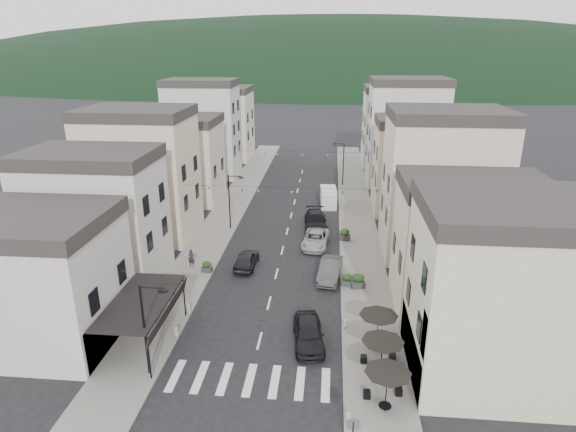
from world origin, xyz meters
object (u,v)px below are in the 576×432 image
(parked_car_a, at_px, (309,333))
(parked_car_d, at_px, (316,220))
(parked_car_e, at_px, (246,259))
(delivery_van, at_px, (328,196))
(pedestrian_b, at_px, (172,287))
(parked_car_c, at_px, (316,239))
(parked_car_b, at_px, (330,270))
(pedestrian_a, at_px, (191,258))

(parked_car_a, distance_m, parked_car_d, 21.36)
(parked_car_e, height_order, delivery_van, delivery_van)
(parked_car_a, distance_m, pedestrian_b, 11.95)
(parked_car_a, relative_size, parked_car_c, 0.92)
(parked_car_b, xyz_separation_m, pedestrian_b, (-12.17, -4.53, 0.19))
(pedestrian_a, height_order, pedestrian_b, pedestrian_b)
(parked_car_c, distance_m, pedestrian_b, 15.60)
(parked_car_d, distance_m, pedestrian_a, 15.14)
(parked_car_d, bearing_deg, parked_car_e, -124.05)
(parked_car_c, height_order, pedestrian_a, pedestrian_a)
(parked_car_a, height_order, parked_car_b, parked_car_a)
(parked_car_b, xyz_separation_m, parked_car_c, (-1.46, 6.81, -0.07))
(pedestrian_a, xyz_separation_m, pedestrian_b, (0.05, -5.50, 0.06))
(parked_car_c, bearing_deg, parked_car_a, -84.27)
(parked_car_a, relative_size, pedestrian_a, 2.98)
(parked_car_c, bearing_deg, parked_car_d, 97.49)
(parked_car_a, height_order, delivery_van, delivery_van)
(delivery_van, bearing_deg, parked_car_e, -114.36)
(parked_car_a, bearing_deg, parked_car_b, 74.82)
(parked_car_a, distance_m, parked_car_b, 9.64)
(parked_car_e, bearing_deg, parked_car_d, -117.29)
(parked_car_a, height_order, pedestrian_a, pedestrian_a)
(parked_car_d, bearing_deg, delivery_van, 76.01)
(pedestrian_a, relative_size, pedestrian_b, 0.93)
(parked_car_a, bearing_deg, pedestrian_b, 147.88)
(delivery_van, bearing_deg, pedestrian_b, -119.20)
(parked_car_a, bearing_deg, pedestrian_a, 128.72)
(delivery_van, distance_m, pedestrian_b, 26.89)
(pedestrian_b, bearing_deg, pedestrian_a, 89.30)
(pedestrian_a, bearing_deg, parked_car_d, 49.19)
(parked_car_a, xyz_separation_m, parked_car_c, (-0.14, 16.35, -0.09))
(parked_car_c, xyz_separation_m, pedestrian_a, (-10.76, -5.84, 0.20))
(parked_car_d, bearing_deg, pedestrian_b, -127.63)
(delivery_van, height_order, pedestrian_b, delivery_van)
(parked_car_e, xyz_separation_m, pedestrian_a, (-4.82, -0.55, 0.17))
(parked_car_d, relative_size, parked_car_e, 1.28)
(parked_car_c, relative_size, delivery_van, 1.08)
(parked_car_c, height_order, parked_car_d, parked_car_d)
(parked_car_d, relative_size, pedestrian_a, 3.51)
(parked_car_a, xyz_separation_m, parked_car_d, (-0.33, 21.36, 0.00))
(pedestrian_a, distance_m, pedestrian_b, 5.50)
(parked_car_d, xyz_separation_m, delivery_van, (1.26, 7.84, 0.29))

